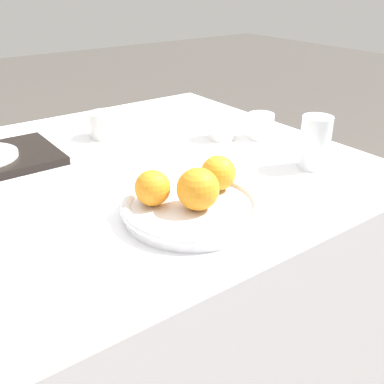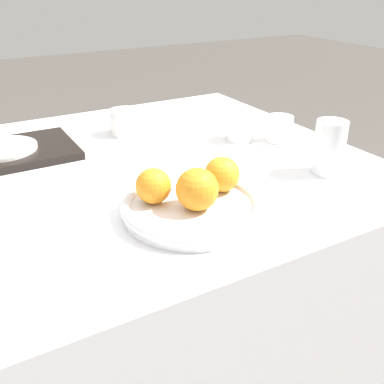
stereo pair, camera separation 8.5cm
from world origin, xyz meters
TOP-DOWN VIEW (x-y plane):
  - ground_plane at (0.00, 0.00)m, footprint 12.00×12.00m
  - table at (0.00, 0.00)m, footprint 1.19×1.00m
  - fruit_platter at (0.03, -0.29)m, footprint 0.27×0.27m
  - orange_0 at (0.04, -0.30)m, footprint 0.08×0.08m
  - orange_1 at (-0.02, -0.24)m, footprint 0.07×0.07m
  - orange_2 at (0.12, -0.26)m, footprint 0.07×0.07m
  - water_glass at (0.41, -0.27)m, footprint 0.07×0.07m
  - serving_tray at (-0.23, 0.21)m, footprint 0.35×0.23m
  - side_plate at (-0.23, 0.21)m, footprint 0.17×0.17m
  - cup_0 at (0.45, -0.04)m, footprint 0.07×0.07m
  - cup_1 at (0.36, 0.02)m, footprint 0.08×0.08m
  - cup_2 at (0.11, 0.23)m, footprint 0.09×0.09m

SIDE VIEW (x-z plane):
  - ground_plane at x=0.00m, z-range 0.00..0.00m
  - table at x=0.00m, z-range 0.00..0.71m
  - serving_tray at x=-0.23m, z-range 0.71..0.73m
  - fruit_platter at x=0.03m, z-range 0.71..0.74m
  - side_plate at x=-0.23m, z-range 0.73..0.74m
  - cup_0 at x=0.45m, z-range 0.71..0.78m
  - cup_1 at x=0.36m, z-range 0.71..0.78m
  - cup_2 at x=0.11m, z-range 0.71..0.78m
  - orange_1 at x=-0.02m, z-range 0.73..0.80m
  - orange_2 at x=0.12m, z-range 0.73..0.80m
  - orange_0 at x=0.04m, z-range 0.73..0.81m
  - water_glass at x=0.41m, z-range 0.71..0.83m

